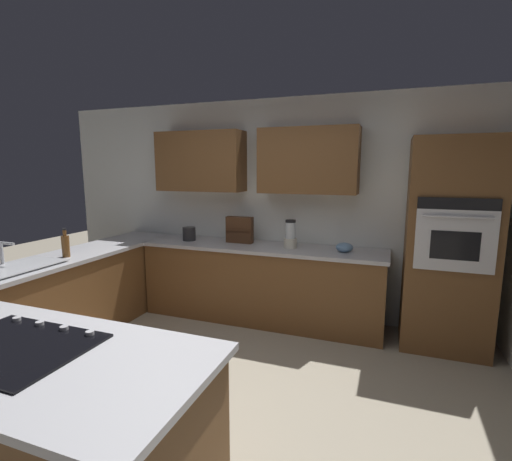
{
  "coord_description": "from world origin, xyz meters",
  "views": [
    {
      "loc": [
        -1.3,
        2.26,
        1.79
      ],
      "look_at": [
        0.04,
        -1.39,
        1.14
      ],
      "focal_mm": 26.07,
      "sensor_mm": 36.0,
      "label": 1
    }
  ],
  "objects_px": {
    "mixing_bowl": "(344,247)",
    "spice_rack": "(240,230)",
    "wall_oven": "(449,246)",
    "blender": "(290,236)",
    "kettle": "(189,234)",
    "cooktop": "(14,346)",
    "sink_unit": "(18,266)",
    "dish_soap_bottle": "(66,245)"
  },
  "relations": [
    {
      "from": "wall_oven",
      "to": "mixing_bowl",
      "type": "xyz_separation_m",
      "value": [
        1.0,
        -0.01,
        -0.09
      ]
    },
    {
      "from": "spice_rack",
      "to": "kettle",
      "type": "xyz_separation_m",
      "value": [
        0.65,
        0.08,
        -0.08
      ]
    },
    {
      "from": "spice_rack",
      "to": "kettle",
      "type": "distance_m",
      "value": 0.66
    },
    {
      "from": "dish_soap_bottle",
      "to": "spice_rack",
      "type": "bearing_deg",
      "value": -136.94
    },
    {
      "from": "sink_unit",
      "to": "spice_rack",
      "type": "height_order",
      "value": "spice_rack"
    },
    {
      "from": "spice_rack",
      "to": "dish_soap_bottle",
      "type": "bearing_deg",
      "value": 43.06
    },
    {
      "from": "sink_unit",
      "to": "kettle",
      "type": "distance_m",
      "value": 1.86
    },
    {
      "from": "wall_oven",
      "to": "kettle",
      "type": "distance_m",
      "value": 2.9
    },
    {
      "from": "blender",
      "to": "kettle",
      "type": "xyz_separation_m",
      "value": [
        1.3,
        -0.0,
        -0.05
      ]
    },
    {
      "from": "kettle",
      "to": "sink_unit",
      "type": "bearing_deg",
      "value": 65.19
    },
    {
      "from": "mixing_bowl",
      "to": "spice_rack",
      "type": "height_order",
      "value": "spice_rack"
    },
    {
      "from": "wall_oven",
      "to": "spice_rack",
      "type": "relative_size",
      "value": 6.41
    },
    {
      "from": "cooktop",
      "to": "kettle",
      "type": "xyz_separation_m",
      "value": [
        0.62,
        -2.78,
        0.07
      ]
    },
    {
      "from": "wall_oven",
      "to": "kettle",
      "type": "relative_size",
      "value": 12.68
    },
    {
      "from": "kettle",
      "to": "dish_soap_bottle",
      "type": "relative_size",
      "value": 0.56
    },
    {
      "from": "sink_unit",
      "to": "cooktop",
      "type": "relative_size",
      "value": 0.92
    },
    {
      "from": "wall_oven",
      "to": "spice_rack",
      "type": "xyz_separation_m",
      "value": [
        2.25,
        -0.08,
        0.01
      ]
    },
    {
      "from": "sink_unit",
      "to": "blender",
      "type": "relative_size",
      "value": 2.2
    },
    {
      "from": "kettle",
      "to": "dish_soap_bottle",
      "type": "height_order",
      "value": "dish_soap_bottle"
    },
    {
      "from": "mixing_bowl",
      "to": "kettle",
      "type": "relative_size",
      "value": 1.11
    },
    {
      "from": "sink_unit",
      "to": "blender",
      "type": "xyz_separation_m",
      "value": [
        -2.08,
        -1.68,
        0.12
      ]
    },
    {
      "from": "blender",
      "to": "dish_soap_bottle",
      "type": "xyz_separation_m",
      "value": [
        2.02,
        1.2,
        -0.02
      ]
    },
    {
      "from": "sink_unit",
      "to": "cooktop",
      "type": "distance_m",
      "value": 1.77
    },
    {
      "from": "kettle",
      "to": "blender",
      "type": "bearing_deg",
      "value": 180.0
    },
    {
      "from": "blender",
      "to": "mixing_bowl",
      "type": "bearing_deg",
      "value": -180.0
    },
    {
      "from": "cooktop",
      "to": "mixing_bowl",
      "type": "distance_m",
      "value": 3.06
    },
    {
      "from": "sink_unit",
      "to": "dish_soap_bottle",
      "type": "distance_m",
      "value": 0.49
    },
    {
      "from": "wall_oven",
      "to": "cooktop",
      "type": "bearing_deg",
      "value": 50.47
    },
    {
      "from": "wall_oven",
      "to": "blender",
      "type": "bearing_deg",
      "value": -0.29
    },
    {
      "from": "wall_oven",
      "to": "spice_rack",
      "type": "distance_m",
      "value": 2.25
    },
    {
      "from": "mixing_bowl",
      "to": "dish_soap_bottle",
      "type": "relative_size",
      "value": 0.62
    },
    {
      "from": "blender",
      "to": "mixing_bowl",
      "type": "relative_size",
      "value": 1.74
    },
    {
      "from": "sink_unit",
      "to": "spice_rack",
      "type": "bearing_deg",
      "value": -129.06
    },
    {
      "from": "sink_unit",
      "to": "cooktop",
      "type": "height_order",
      "value": "sink_unit"
    },
    {
      "from": "wall_oven",
      "to": "mixing_bowl",
      "type": "bearing_deg",
      "value": -0.46
    },
    {
      "from": "blender",
      "to": "dish_soap_bottle",
      "type": "distance_m",
      "value": 2.35
    },
    {
      "from": "blender",
      "to": "kettle",
      "type": "distance_m",
      "value": 1.3
    },
    {
      "from": "kettle",
      "to": "dish_soap_bottle",
      "type": "bearing_deg",
      "value": 59.13
    },
    {
      "from": "mixing_bowl",
      "to": "spice_rack",
      "type": "distance_m",
      "value": 1.26
    },
    {
      "from": "sink_unit",
      "to": "cooktop",
      "type": "bearing_deg",
      "value": 141.94
    },
    {
      "from": "wall_oven",
      "to": "blender",
      "type": "relative_size",
      "value": 6.54
    },
    {
      "from": "cooktop",
      "to": "blender",
      "type": "xyz_separation_m",
      "value": [
        -0.68,
        -2.78,
        0.13
      ]
    }
  ]
}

